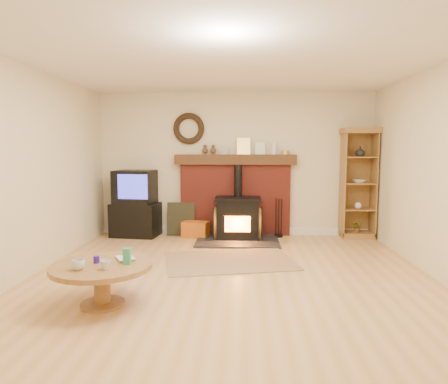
# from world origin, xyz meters

# --- Properties ---
(ground) EXTENTS (5.50, 5.50, 0.00)m
(ground) POSITION_xyz_m (0.00, 0.00, 0.00)
(ground) COLOR tan
(ground) RESTS_ON ground
(room_shell) EXTENTS (5.02, 5.52, 2.61)m
(room_shell) POSITION_xyz_m (-0.02, 0.09, 1.72)
(room_shell) COLOR beige
(room_shell) RESTS_ON ground
(chimney_breast) EXTENTS (2.20, 0.22, 1.78)m
(chimney_breast) POSITION_xyz_m (0.00, 2.67, 0.80)
(chimney_breast) COLOR maroon
(chimney_breast) RESTS_ON ground
(wood_stove) EXTENTS (1.40, 1.00, 1.30)m
(wood_stove) POSITION_xyz_m (0.05, 2.27, 0.36)
(wood_stove) COLOR black
(wood_stove) RESTS_ON ground
(area_rug) EXTENTS (1.98, 1.56, 0.01)m
(area_rug) POSITION_xyz_m (-0.04, 0.89, 0.01)
(area_rug) COLOR brown
(area_rug) RESTS_ON ground
(tv_unit) EXTENTS (0.88, 0.66, 1.20)m
(tv_unit) POSITION_xyz_m (-1.81, 2.47, 0.57)
(tv_unit) COLOR black
(tv_unit) RESTS_ON ground
(curio_cabinet) EXTENTS (0.63, 0.45, 1.95)m
(curio_cabinet) POSITION_xyz_m (2.18, 2.55, 0.98)
(curio_cabinet) COLOR brown
(curio_cabinet) RESTS_ON ground
(firelog_box) EXTENTS (0.51, 0.38, 0.28)m
(firelog_box) POSITION_xyz_m (-0.70, 2.40, 0.14)
(firelog_box) COLOR gold
(firelog_box) RESTS_ON ground
(leaning_painting) EXTENTS (0.51, 0.14, 0.60)m
(leaning_painting) POSITION_xyz_m (-0.99, 2.55, 0.30)
(leaning_painting) COLOR black
(leaning_painting) RESTS_ON ground
(fire_tools) EXTENTS (0.16, 0.16, 0.70)m
(fire_tools) POSITION_xyz_m (0.79, 2.50, 0.13)
(fire_tools) COLOR black
(fire_tools) RESTS_ON ground
(coffee_table) EXTENTS (1.01, 1.01, 0.59)m
(coffee_table) POSITION_xyz_m (-1.27, -0.77, 0.35)
(coffee_table) COLOR brown
(coffee_table) RESTS_ON ground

